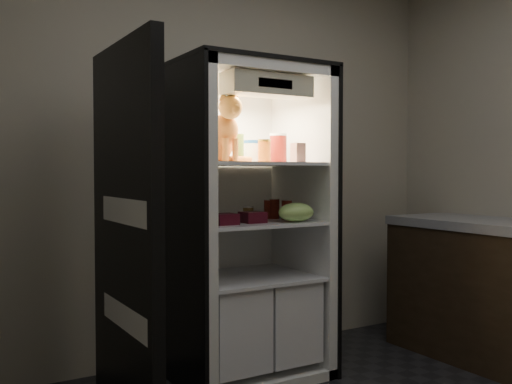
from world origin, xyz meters
TOP-DOWN VIEW (x-y plane):
  - room_shell at (0.00, 0.00)m, footprint 3.60×3.60m
  - refrigerator at (0.00, 1.38)m, footprint 0.90×0.72m
  - fridge_door at (-0.85, 1.03)m, footprint 0.06×0.87m
  - tabby_cat at (-0.20, 1.31)m, footprint 0.34×0.39m
  - parmesan_shaker at (-0.06, 1.33)m, footprint 0.06×0.06m
  - mayo_tub at (0.07, 1.41)m, footprint 0.10×0.10m
  - salsa_jar at (0.09, 1.28)m, footprint 0.08×0.08m
  - pepper_jar at (0.23, 1.35)m, footprint 0.11×0.11m
  - cream_carton at (0.22, 1.12)m, footprint 0.07×0.07m
  - soda_can_a at (0.20, 1.40)m, footprint 0.07×0.07m
  - soda_can_b at (0.22, 1.38)m, footprint 0.07×0.07m
  - soda_can_c at (0.26, 1.29)m, footprint 0.07×0.07m
  - condiment_jar at (-0.00, 1.32)m, footprint 0.06×0.06m
  - grape_bag at (0.21, 1.12)m, footprint 0.23×0.16m
  - berry_box_left at (-0.24, 1.17)m, footprint 0.12×0.12m
  - berry_box_right at (-0.04, 1.20)m, footprint 0.13×0.13m

SIDE VIEW (x-z plane):
  - refrigerator at x=0.00m, z-range -0.15..1.73m
  - fridge_door at x=-0.85m, z-range -0.01..1.84m
  - berry_box_left at x=-0.24m, z-range 0.94..1.00m
  - berry_box_right at x=-0.04m, z-range 0.94..1.00m
  - condiment_jar at x=0.00m, z-range 0.94..1.03m
  - grape_bag at x=0.21m, z-range 0.94..1.05m
  - soda_can_a at x=0.20m, z-range 0.94..1.06m
  - soda_can_c at x=0.26m, z-range 0.94..1.06m
  - soda_can_b at x=0.22m, z-range 0.94..1.07m
  - cream_carton at x=0.22m, z-range 1.29..1.40m
  - salsa_jar at x=0.09m, z-range 1.29..1.43m
  - mayo_tub at x=0.07m, z-range 1.29..1.43m
  - parmesan_shaker at x=-0.06m, z-range 1.29..1.46m
  - pepper_jar at x=0.23m, z-range 1.29..1.47m
  - tabby_cat at x=-0.20m, z-range 1.24..1.64m
  - room_shell at x=0.00m, z-range -0.18..3.42m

